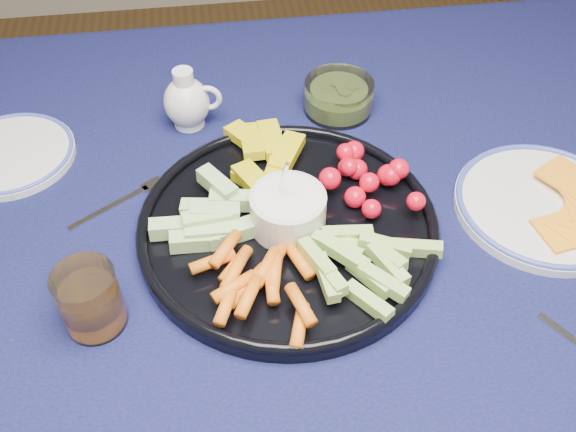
{
  "coord_description": "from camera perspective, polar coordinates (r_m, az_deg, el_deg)",
  "views": [
    {
      "loc": [
        -0.07,
        -0.58,
        1.38
      ],
      "look_at": [
        0.01,
        -0.02,
        0.78
      ],
      "focal_mm": 40.0,
      "sensor_mm": 36.0,
      "label": 1
    }
  ],
  "objects": [
    {
      "name": "dining_table",
      "position": [
        0.93,
        -0.5,
        -4.26
      ],
      "size": [
        1.67,
        1.07,
        0.75
      ],
      "color": "#4A3018",
      "rests_on": "ground"
    },
    {
      "name": "crudite_platter",
      "position": [
        0.84,
        -0.2,
        -0.57
      ],
      "size": [
        0.4,
        0.4,
        0.13
      ],
      "color": "black",
      "rests_on": "dining_table"
    },
    {
      "name": "creamer_pitcher",
      "position": [
        1.01,
        -8.93,
        10.0
      ],
      "size": [
        0.09,
        0.07,
        0.1
      ],
      "color": "white",
      "rests_on": "dining_table"
    },
    {
      "name": "pickle_bowl",
      "position": [
        1.04,
        4.51,
        10.46
      ],
      "size": [
        0.11,
        0.11,
        0.05
      ],
      "color": "white",
      "rests_on": "dining_table"
    },
    {
      "name": "cheese_plate",
      "position": [
        0.94,
        21.81,
        1.09
      ],
      "size": [
        0.24,
        0.24,
        0.03
      ],
      "color": "silver",
      "rests_on": "dining_table"
    },
    {
      "name": "juice_tumbler",
      "position": [
        0.77,
        -17.11,
        -7.35
      ],
      "size": [
        0.07,
        0.07,
        0.09
      ],
      "color": "white",
      "rests_on": "dining_table"
    },
    {
      "name": "fork_left",
      "position": [
        0.92,
        -14.28,
        1.43
      ],
      "size": [
        0.13,
        0.09,
        0.0
      ],
      "color": "silver",
      "rests_on": "dining_table"
    },
    {
      "name": "side_plate_extra",
      "position": [
        1.04,
        -23.44,
        5.07
      ],
      "size": [
        0.19,
        0.19,
        0.02
      ],
      "color": "silver",
      "rests_on": "dining_table"
    }
  ]
}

